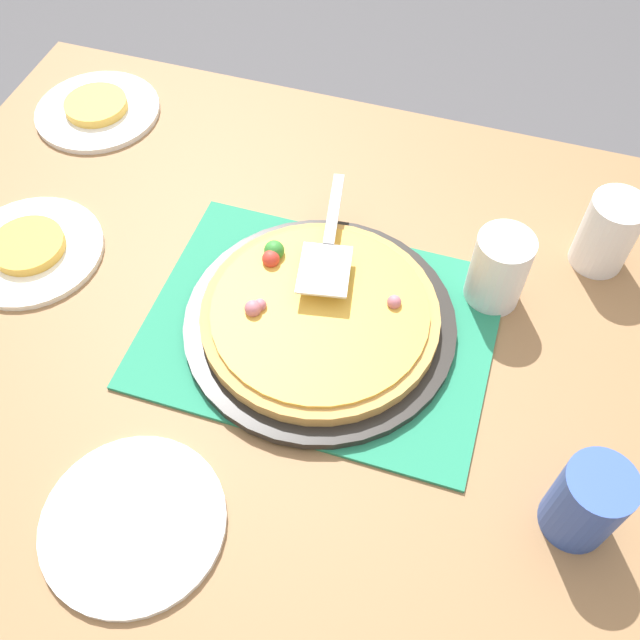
# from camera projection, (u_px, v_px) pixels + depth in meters

# --- Properties ---
(ground_plane) EXTENTS (8.00, 8.00, 0.00)m
(ground_plane) POSITION_uv_depth(u_px,v_px,m) (320.00, 514.00, 1.61)
(ground_plane) COLOR #4C4C51
(dining_table) EXTENTS (1.40, 1.00, 0.75)m
(dining_table) POSITION_uv_depth(u_px,v_px,m) (320.00, 368.00, 1.09)
(dining_table) COLOR olive
(dining_table) RESTS_ON ground_plane
(placemat) EXTENTS (0.48, 0.36, 0.01)m
(placemat) POSITION_uv_depth(u_px,v_px,m) (320.00, 327.00, 1.00)
(placemat) COLOR #237F5B
(placemat) RESTS_ON dining_table
(pizza_pan) EXTENTS (0.38, 0.38, 0.01)m
(pizza_pan) POSITION_uv_depth(u_px,v_px,m) (320.00, 323.00, 0.99)
(pizza_pan) COLOR black
(pizza_pan) RESTS_ON placemat
(pizza) EXTENTS (0.33, 0.33, 0.05)m
(pizza) POSITION_uv_depth(u_px,v_px,m) (319.00, 313.00, 0.97)
(pizza) COLOR tan
(pizza) RESTS_ON pizza_pan
(plate_near_left) EXTENTS (0.22, 0.22, 0.01)m
(plate_near_left) POSITION_uv_depth(u_px,v_px,m) (98.00, 111.00, 1.27)
(plate_near_left) COLOR white
(plate_near_left) RESTS_ON dining_table
(plate_far_right) EXTENTS (0.22, 0.22, 0.01)m
(plate_far_right) POSITION_uv_depth(u_px,v_px,m) (32.00, 249.00, 1.08)
(plate_far_right) COLOR white
(plate_far_right) RESTS_ON dining_table
(plate_side) EXTENTS (0.22, 0.22, 0.01)m
(plate_side) POSITION_uv_depth(u_px,v_px,m) (133.00, 523.00, 0.83)
(plate_side) COLOR white
(plate_side) RESTS_ON dining_table
(served_slice_left) EXTENTS (0.11, 0.11, 0.02)m
(served_slice_left) POSITION_uv_depth(u_px,v_px,m) (96.00, 105.00, 1.26)
(served_slice_left) COLOR #EAB747
(served_slice_left) RESTS_ON plate_near_left
(served_slice_right) EXTENTS (0.11, 0.11, 0.02)m
(served_slice_right) POSITION_uv_depth(u_px,v_px,m) (29.00, 243.00, 1.07)
(served_slice_right) COLOR gold
(served_slice_right) RESTS_ON plate_far_right
(cup_near) EXTENTS (0.08, 0.08, 0.12)m
(cup_near) POSITION_uv_depth(u_px,v_px,m) (498.00, 270.00, 0.98)
(cup_near) COLOR white
(cup_near) RESTS_ON dining_table
(cup_far) EXTENTS (0.08, 0.08, 0.12)m
(cup_far) POSITION_uv_depth(u_px,v_px,m) (608.00, 233.00, 1.02)
(cup_far) COLOR white
(cup_far) RESTS_ON dining_table
(cup_corner) EXTENTS (0.08, 0.08, 0.12)m
(cup_corner) POSITION_uv_depth(u_px,v_px,m) (587.00, 502.00, 0.79)
(cup_corner) COLOR #3351AD
(cup_corner) RESTS_ON dining_table
(pizza_server) EXTENTS (0.09, 0.23, 0.01)m
(pizza_server) POSITION_uv_depth(u_px,v_px,m) (329.00, 244.00, 1.00)
(pizza_server) COLOR silver
(pizza_server) RESTS_ON pizza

